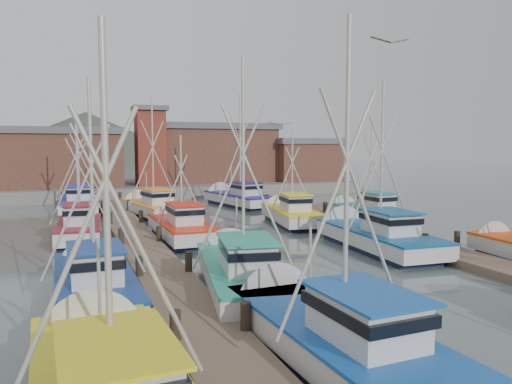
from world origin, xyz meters
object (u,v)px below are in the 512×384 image
object	(u,v)px
boat_0	(329,334)
boat_12	(151,207)
lookout_tower	(150,145)
boat_4	(241,271)
boat_8	(179,227)

from	to	relation	value
boat_0	boat_12	size ratio (longest dim) A/B	0.94
lookout_tower	boat_4	xyz separation A→B (m)	(-2.35, -36.79, -4.87)
boat_0	boat_12	world-z (taller)	boat_12
lookout_tower	boat_4	size ratio (longest dim) A/B	0.89
boat_8	boat_12	xyz separation A→B (m)	(-0.10, 10.10, 0.01)
boat_4	boat_0	bearing A→B (deg)	-80.04
lookout_tower	boat_12	distance (m)	16.38
lookout_tower	boat_4	bearing A→B (deg)	-93.66
boat_4	boat_12	bearing A→B (deg)	100.19
boat_8	lookout_tower	bearing A→B (deg)	83.94
lookout_tower	boat_12	world-z (taller)	lookout_tower
boat_12	lookout_tower	bearing A→B (deg)	70.57
boat_4	boat_8	bearing A→B (deg)	99.93
boat_8	boat_0	bearing A→B (deg)	-90.72
lookout_tower	boat_8	size ratio (longest dim) A/B	1.00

